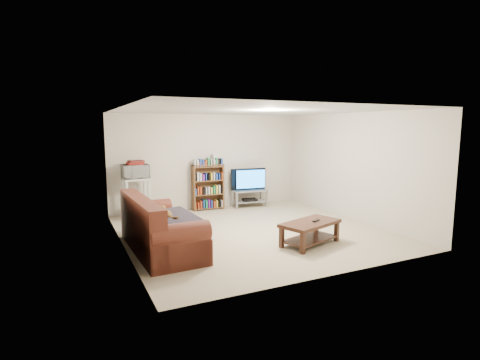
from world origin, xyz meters
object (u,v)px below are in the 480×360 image
coffee_table (310,229)px  tv_stand (250,195)px  sofa (157,232)px  bookshelf (208,186)px

coffee_table → tv_stand: bearing=63.8°
sofa → bookshelf: bearing=52.0°
tv_stand → bookshelf: size_ratio=0.81×
sofa → bookshelf: 3.30m
coffee_table → bookshelf: size_ratio=1.09×
sofa → coffee_table: bearing=-20.0°
tv_stand → bookshelf: bookshelf is taller
sofa → tv_stand: (3.02, 2.51, -0.02)m
sofa → coffee_table: (2.55, -0.81, -0.04)m
coffee_table → tv_stand: size_ratio=1.36×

